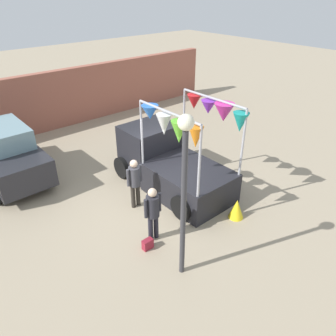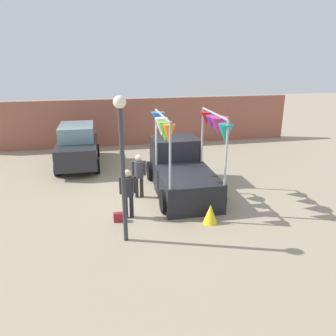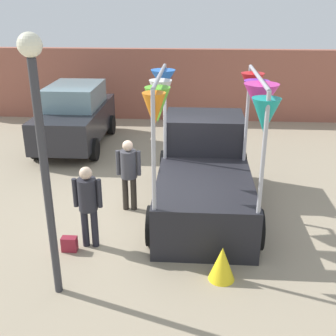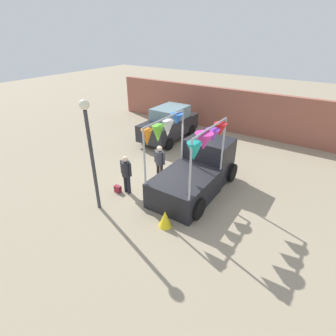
{
  "view_description": "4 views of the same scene",
  "coord_description": "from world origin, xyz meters",
  "px_view_note": "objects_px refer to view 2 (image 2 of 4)",
  "views": [
    {
      "loc": [
        -5.33,
        -6.68,
        6.0
      ],
      "look_at": [
        -0.0,
        -0.46,
        1.33
      ],
      "focal_mm": 35.0,
      "sensor_mm": 36.0,
      "label": 1
    },
    {
      "loc": [
        -1.92,
        -10.66,
        4.82
      ],
      "look_at": [
        0.2,
        -0.33,
        1.21
      ],
      "focal_mm": 35.0,
      "sensor_mm": 36.0,
      "label": 2
    },
    {
      "loc": [
        0.64,
        -8.0,
        4.33
      ],
      "look_at": [
        0.1,
        -0.12,
        1.12
      ],
      "focal_mm": 45.0,
      "sensor_mm": 36.0,
      "label": 3
    },
    {
      "loc": [
        4.96,
        -7.74,
        5.79
      ],
      "look_at": [
        0.2,
        -0.63,
        1.22
      ],
      "focal_mm": 28.0,
      "sensor_mm": 36.0,
      "label": 4
    }
  ],
  "objects_px": {
    "parked_car": "(78,145)",
    "folded_kite_bundle_sunflower": "(210,214)",
    "vendor_truck": "(181,167)",
    "person_vendor": "(139,172)",
    "person_customer": "(128,189)",
    "handbag": "(118,217)",
    "street_lamp": "(122,151)"
  },
  "relations": [
    {
      "from": "person_vendor",
      "to": "vendor_truck",
      "type": "bearing_deg",
      "value": 11.64
    },
    {
      "from": "folded_kite_bundle_sunflower",
      "to": "person_vendor",
      "type": "bearing_deg",
      "value": 128.64
    },
    {
      "from": "vendor_truck",
      "to": "street_lamp",
      "type": "distance_m",
      "value": 4.26
    },
    {
      "from": "person_vendor",
      "to": "folded_kite_bundle_sunflower",
      "type": "bearing_deg",
      "value": -51.36
    },
    {
      "from": "handbag",
      "to": "folded_kite_bundle_sunflower",
      "type": "relative_size",
      "value": 0.47
    },
    {
      "from": "street_lamp",
      "to": "vendor_truck",
      "type": "bearing_deg",
      "value": 53.79
    },
    {
      "from": "vendor_truck",
      "to": "folded_kite_bundle_sunflower",
      "type": "bearing_deg",
      "value": -84.18
    },
    {
      "from": "vendor_truck",
      "to": "parked_car",
      "type": "relative_size",
      "value": 1.02
    },
    {
      "from": "vendor_truck",
      "to": "folded_kite_bundle_sunflower",
      "type": "distance_m",
      "value": 2.77
    },
    {
      "from": "person_vendor",
      "to": "street_lamp",
      "type": "bearing_deg",
      "value": -104.05
    },
    {
      "from": "vendor_truck",
      "to": "person_customer",
      "type": "height_order",
      "value": "vendor_truck"
    },
    {
      "from": "person_customer",
      "to": "person_vendor",
      "type": "bearing_deg",
      "value": 71.4
    },
    {
      "from": "parked_car",
      "to": "person_customer",
      "type": "distance_m",
      "value": 5.98
    },
    {
      "from": "person_vendor",
      "to": "parked_car",
      "type": "bearing_deg",
      "value": 118.76
    },
    {
      "from": "parked_car",
      "to": "folded_kite_bundle_sunflower",
      "type": "xyz_separation_m",
      "value": [
        4.19,
        -6.55,
        -0.64
      ]
    },
    {
      "from": "vendor_truck",
      "to": "folded_kite_bundle_sunflower",
      "type": "xyz_separation_m",
      "value": [
        0.27,
        -2.69,
        -0.61
      ]
    },
    {
      "from": "vendor_truck",
      "to": "parked_car",
      "type": "height_order",
      "value": "vendor_truck"
    },
    {
      "from": "person_customer",
      "to": "street_lamp",
      "type": "height_order",
      "value": "street_lamp"
    },
    {
      "from": "person_customer",
      "to": "folded_kite_bundle_sunflower",
      "type": "xyz_separation_m",
      "value": [
        2.39,
        -0.85,
        -0.65
      ]
    },
    {
      "from": "parked_car",
      "to": "handbag",
      "type": "xyz_separation_m",
      "value": [
        1.45,
        -5.9,
        -0.8
      ]
    },
    {
      "from": "person_vendor",
      "to": "handbag",
      "type": "distance_m",
      "value": 2.07
    },
    {
      "from": "vendor_truck",
      "to": "folded_kite_bundle_sunflower",
      "type": "relative_size",
      "value": 6.81
    },
    {
      "from": "person_customer",
      "to": "handbag",
      "type": "height_order",
      "value": "person_customer"
    },
    {
      "from": "person_vendor",
      "to": "handbag",
      "type": "relative_size",
      "value": 5.67
    },
    {
      "from": "parked_car",
      "to": "person_customer",
      "type": "height_order",
      "value": "parked_car"
    },
    {
      "from": "vendor_truck",
      "to": "person_customer",
      "type": "distance_m",
      "value": 2.8
    },
    {
      "from": "person_customer",
      "to": "vendor_truck",
      "type": "bearing_deg",
      "value": 40.96
    },
    {
      "from": "person_customer",
      "to": "folded_kite_bundle_sunflower",
      "type": "relative_size",
      "value": 2.65
    },
    {
      "from": "parked_car",
      "to": "folded_kite_bundle_sunflower",
      "type": "relative_size",
      "value": 6.67
    },
    {
      "from": "street_lamp",
      "to": "person_customer",
      "type": "bearing_deg",
      "value": 81.33
    },
    {
      "from": "handbag",
      "to": "street_lamp",
      "type": "distance_m",
      "value": 2.68
    },
    {
      "from": "parked_car",
      "to": "folded_kite_bundle_sunflower",
      "type": "height_order",
      "value": "parked_car"
    }
  ]
}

